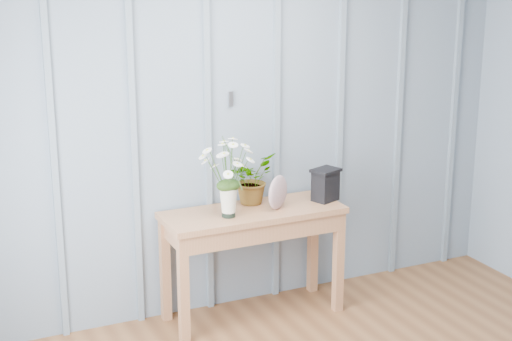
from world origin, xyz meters
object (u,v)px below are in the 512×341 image
sideboard (253,226)px  felt_disc_vessel (278,192)px  daisy_vase (228,166)px  carved_box (325,184)px

sideboard → felt_disc_vessel: size_ratio=5.28×
sideboard → daisy_vase: daisy_vase is taller
felt_disc_vessel → carved_box: (0.37, 0.03, 0.00)m
daisy_vase → felt_disc_vessel: bearing=2.0°
daisy_vase → felt_disc_vessel: 0.42m
sideboard → carved_box: carved_box is taller
sideboard → daisy_vase: 0.50m
sideboard → carved_box: (0.53, -0.02, 0.23)m
sideboard → carved_box: 0.58m
daisy_vase → carved_box: daisy_vase is taller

